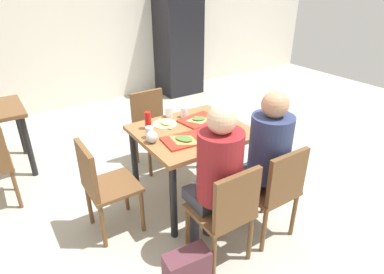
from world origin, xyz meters
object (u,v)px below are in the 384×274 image
(plastic_cup_a, at_px, (169,112))
(handbag, at_px, (187,269))
(plastic_cup_c, at_px, (150,132))
(plastic_cup_d, at_px, (184,112))
(main_table, at_px, (192,140))
(pizza_slice_c, at_px, (165,123))
(tray_red_near, at_px, (185,140))
(chair_far_side, at_px, (152,123))
(pizza_slice_a, at_px, (184,139))
(paper_plate_near_edge, at_px, (221,135))
(chair_near_left, at_px, (227,210))
(soda_can, at_px, (227,113))
(person_in_brown_jacket, at_px, (266,153))
(drink_fridge, at_px, (178,40))
(chair_near_right, at_px, (275,188))
(tray_red_far, at_px, (199,120))
(plastic_cup_b, at_px, (219,140))
(foil_bundle, at_px, (152,137))
(condiment_bottle, at_px, (148,120))
(person_in_red, at_px, (216,172))
(pizza_slice_b, at_px, (199,119))
(paper_plate_center, at_px, (165,124))

(plastic_cup_a, bearing_deg, handbag, -115.33)
(plastic_cup_c, distance_m, plastic_cup_d, 0.53)
(main_table, relative_size, pizza_slice_c, 4.55)
(main_table, height_order, tray_red_near, tray_red_near)
(chair_far_side, distance_m, pizza_slice_a, 1.03)
(chair_far_side, height_order, paper_plate_near_edge, chair_far_side)
(chair_near_left, xyz_separation_m, pizza_slice_c, (0.10, 1.05, 0.26))
(main_table, height_order, plastic_cup_a, plastic_cup_a)
(soda_can, height_order, handbag, soda_can)
(person_in_brown_jacket, relative_size, pizza_slice_a, 4.77)
(chair_near_left, relative_size, plastic_cup_c, 8.43)
(plastic_cup_c, bearing_deg, chair_far_side, 62.74)
(chair_far_side, distance_m, person_in_brown_jacket, 1.53)
(person_in_brown_jacket, bearing_deg, drink_fridge, 69.01)
(chair_near_right, bearing_deg, chair_far_side, 98.43)
(tray_red_far, height_order, plastic_cup_d, plastic_cup_d)
(pizza_slice_c, xyz_separation_m, plastic_cup_b, (0.17, -0.60, 0.03))
(person_in_brown_jacket, bearing_deg, foil_bundle, 134.95)
(main_table, height_order, plastic_cup_d, plastic_cup_d)
(pizza_slice_a, bearing_deg, soda_can, 16.94)
(chair_far_side, relative_size, tray_red_near, 2.34)
(plastic_cup_a, xyz_separation_m, drink_fridge, (1.62, 2.48, 0.16))
(plastic_cup_a, relative_size, condiment_bottle, 0.62)
(paper_plate_near_edge, xyz_separation_m, condiment_bottle, (-0.46, 0.48, 0.08))
(main_table, xyz_separation_m, person_in_red, (-0.24, -0.68, 0.11))
(pizza_slice_b, bearing_deg, pizza_slice_c, 159.14)
(paper_plate_near_edge, xyz_separation_m, plastic_cup_d, (-0.05, 0.52, 0.05))
(handbag, bearing_deg, tray_red_far, 51.63)
(foil_bundle, bearing_deg, person_in_brown_jacket, -45.05)
(chair_far_side, distance_m, tray_red_far, 0.75)
(chair_far_side, height_order, plastic_cup_c, chair_far_side)
(paper_plate_near_edge, xyz_separation_m, pizza_slice_c, (-0.29, 0.47, 0.01))
(person_in_brown_jacket, relative_size, plastic_cup_b, 12.53)
(pizza_slice_c, bearing_deg, tray_red_far, -18.25)
(plastic_cup_b, bearing_deg, main_table, 93.77)
(pizza_slice_a, distance_m, plastic_cup_c, 0.30)
(plastic_cup_b, relative_size, drink_fridge, 0.05)
(main_table, bearing_deg, chair_far_side, 90.00)
(chair_near_right, xyz_separation_m, plastic_cup_b, (-0.22, 0.45, 0.29))
(pizza_slice_a, distance_m, plastic_cup_a, 0.55)
(person_in_red, relative_size, foil_bundle, 12.53)
(chair_far_side, height_order, pizza_slice_b, chair_far_side)
(main_table, relative_size, handbag, 3.03)
(main_table, height_order, tray_red_far, tray_red_far)
(tray_red_far, bearing_deg, drink_fridge, 62.34)
(tray_red_far, bearing_deg, chair_near_right, -85.61)
(pizza_slice_a, bearing_deg, plastic_cup_d, 57.51)
(person_in_red, distance_m, plastic_cup_d, 1.02)
(plastic_cup_b, bearing_deg, tray_red_near, 131.86)
(paper_plate_center, xyz_separation_m, plastic_cup_d, (0.24, 0.04, 0.05))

